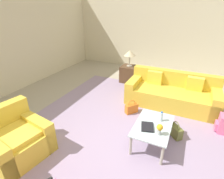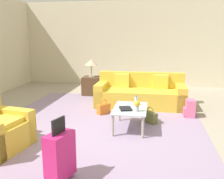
{
  "view_description": "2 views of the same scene",
  "coord_description": "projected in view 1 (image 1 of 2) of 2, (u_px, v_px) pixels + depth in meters",
  "views": [
    {
      "loc": [
        -2.35,
        -0.93,
        2.45
      ],
      "look_at": [
        0.4,
        0.36,
        1.0
      ],
      "focal_mm": 28.0,
      "sensor_mm": 36.0,
      "label": 1
    },
    {
      "loc": [
        -4.37,
        -0.94,
        1.84
      ],
      "look_at": [
        0.01,
        -0.2,
        0.88
      ],
      "focal_mm": 40.0,
      "sensor_mm": 36.0,
      "label": 2
    }
  ],
  "objects": [
    {
      "name": "ground_plane",
      "position": [
        120.0,
        148.0,
        3.34
      ],
      "size": [
        12.0,
        12.0,
        0.0
      ],
      "primitive_type": "plane",
      "color": "#A89E89"
    },
    {
      "name": "wall_right",
      "position": [
        171.0,
        32.0,
        6.81
      ],
      "size": [
        0.12,
        8.0,
        3.1
      ],
      "primitive_type": "cube",
      "color": "beige",
      "rests_on": "ground"
    },
    {
      "name": "area_rug",
      "position": [
        122.0,
        128.0,
        3.9
      ],
      "size": [
        5.2,
        4.4,
        0.01
      ],
      "primitive_type": "cube",
      "color": "#9984A3",
      "rests_on": "ground"
    },
    {
      "name": "couch",
      "position": [
        171.0,
        94.0,
        4.78
      ],
      "size": [
        0.98,
        2.32,
        0.86
      ],
      "color": "gold",
      "rests_on": "ground"
    },
    {
      "name": "armchair",
      "position": [
        15.0,
        140.0,
        3.12
      ],
      "size": [
        1.09,
        1.08,
        0.89
      ],
      "color": "gold",
      "rests_on": "ground"
    },
    {
      "name": "coffee_table",
      "position": [
        153.0,
        127.0,
        3.31
      ],
      "size": [
        0.99,
        0.66,
        0.44
      ],
      "color": "silver",
      "rests_on": "ground"
    },
    {
      "name": "water_bottle",
      "position": [
        161.0,
        117.0,
        3.37
      ],
      "size": [
        0.06,
        0.06,
        0.2
      ],
      "color": "silver",
      "rests_on": "coffee_table"
    },
    {
      "name": "coffee_table_book",
      "position": [
        147.0,
        127.0,
        3.21
      ],
      "size": [
        0.33,
        0.29,
        0.03
      ],
      "primitive_type": "cube",
      "rotation": [
        0.0,
        0.0,
        0.28
      ],
      "color": "black",
      "rests_on": "coffee_table"
    },
    {
      "name": "flower_vase",
      "position": [
        160.0,
        128.0,
        2.99
      ],
      "size": [
        0.11,
        0.11,
        0.21
      ],
      "color": "#B2B7BC",
      "rests_on": "coffee_table"
    },
    {
      "name": "side_table",
      "position": [
        129.0,
        74.0,
        6.21
      ],
      "size": [
        0.54,
        0.54,
        0.57
      ],
      "primitive_type": "cube",
      "color": "#513823",
      "rests_on": "ground"
    },
    {
      "name": "table_lamp",
      "position": [
        130.0,
        53.0,
        5.9
      ],
      "size": [
        0.41,
        0.41,
        0.55
      ],
      "color": "#ADA899",
      "rests_on": "side_table"
    },
    {
      "name": "handbag_orange",
      "position": [
        131.0,
        108.0,
        4.41
      ],
      "size": [
        0.34,
        0.31,
        0.36
      ],
      "color": "orange",
      "rests_on": "ground"
    },
    {
      "name": "handbag_olive",
      "position": [
        175.0,
        131.0,
        3.6
      ],
      "size": [
        0.33,
        0.32,
        0.36
      ],
      "color": "olive",
      "rests_on": "ground"
    },
    {
      "name": "backpack_pink",
      "position": [
        223.0,
        124.0,
        3.71
      ],
      "size": [
        0.3,
        0.25,
        0.4
      ],
      "color": "pink",
      "rests_on": "ground"
    }
  ]
}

